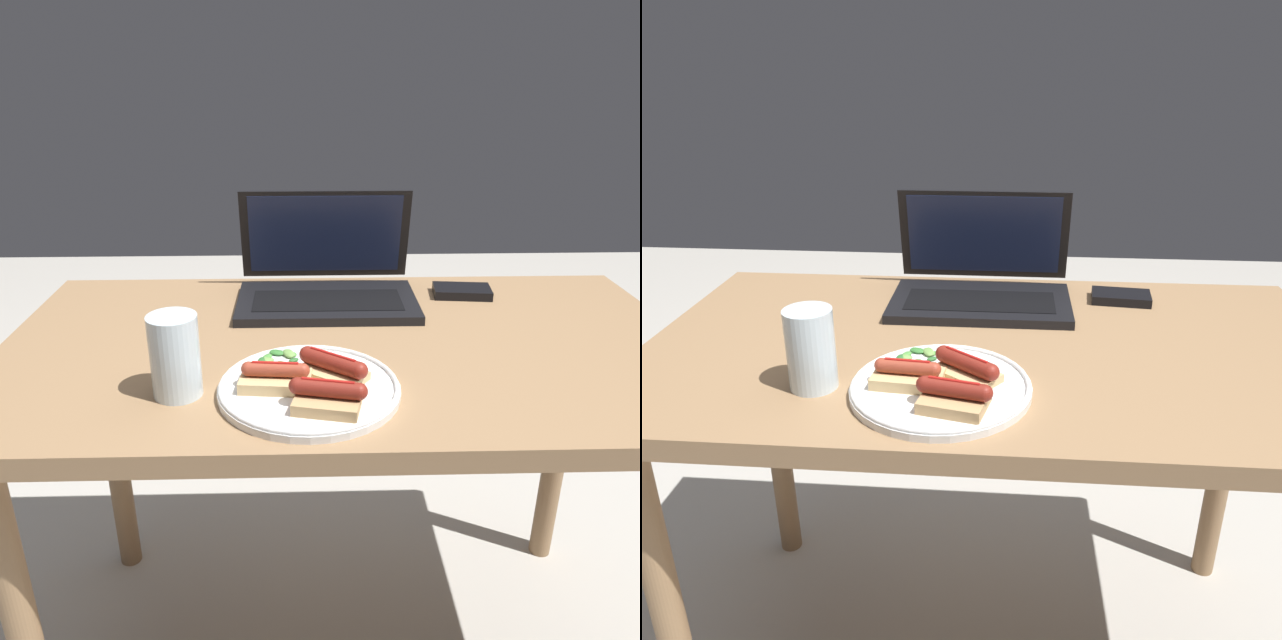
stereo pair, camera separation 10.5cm
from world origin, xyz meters
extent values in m
cube|color=#93704C|center=(0.00, 0.00, 0.73)|extent=(1.24, 0.69, 0.04)
cylinder|color=#93704C|center=(0.54, 0.27, 0.36)|extent=(0.05, 0.05, 0.71)
cylinder|color=#93704C|center=(-0.54, 0.27, 0.36)|extent=(0.05, 0.05, 0.71)
cylinder|color=#93704C|center=(-0.54, -0.27, 0.36)|extent=(0.05, 0.05, 0.71)
cube|color=black|center=(-0.03, 0.17, 0.76)|extent=(0.36, 0.21, 0.02)
cube|color=black|center=(-0.03, 0.15, 0.77)|extent=(0.30, 0.12, 0.00)
cube|color=black|center=(-0.03, 0.30, 0.87)|extent=(0.36, 0.05, 0.20)
cube|color=#192347|center=(-0.03, 0.29, 0.87)|extent=(0.33, 0.04, 0.17)
cylinder|color=white|center=(-0.08, -0.19, 0.76)|extent=(0.28, 0.28, 0.01)
torus|color=white|center=(-0.08, -0.19, 0.76)|extent=(0.27, 0.27, 0.01)
cube|color=tan|center=(-0.04, -0.16, 0.77)|extent=(0.12, 0.11, 0.01)
cylinder|color=maroon|center=(-0.04, -0.16, 0.79)|extent=(0.09, 0.08, 0.03)
sphere|color=maroon|center=(0.00, -0.19, 0.79)|extent=(0.03, 0.03, 0.03)
sphere|color=maroon|center=(-0.08, -0.13, 0.79)|extent=(0.03, 0.03, 0.03)
cylinder|color=red|center=(-0.04, -0.16, 0.80)|extent=(0.07, 0.05, 0.01)
cube|color=tan|center=(-0.13, -0.19, 0.77)|extent=(0.11, 0.07, 0.02)
cylinder|color=#9E3D28|center=(-0.13, -0.19, 0.79)|extent=(0.08, 0.03, 0.02)
sphere|color=#9E3D28|center=(-0.17, -0.18, 0.79)|extent=(0.02, 0.02, 0.02)
sphere|color=#9E3D28|center=(-0.08, -0.19, 0.79)|extent=(0.02, 0.02, 0.02)
cylinder|color=red|center=(-0.13, -0.19, 0.80)|extent=(0.07, 0.01, 0.01)
cube|color=tan|center=(-0.05, -0.25, 0.77)|extent=(0.11, 0.09, 0.02)
cylinder|color=maroon|center=(-0.05, -0.25, 0.79)|extent=(0.09, 0.04, 0.02)
sphere|color=maroon|center=(-0.09, -0.24, 0.79)|extent=(0.02, 0.02, 0.02)
sphere|color=maroon|center=(-0.01, -0.26, 0.79)|extent=(0.02, 0.02, 0.02)
cylinder|color=red|center=(-0.05, -0.25, 0.80)|extent=(0.07, 0.02, 0.00)
ellipsoid|color=#4C8E3D|center=(-0.10, -0.08, 0.76)|extent=(0.01, 0.02, 0.00)
ellipsoid|color=#4C8E3D|center=(-0.14, -0.09, 0.77)|extent=(0.02, 0.03, 0.01)
ellipsoid|color=#4C8E3D|center=(-0.12, -0.12, 0.76)|extent=(0.03, 0.03, 0.01)
ellipsoid|color=#2D662D|center=(-0.15, -0.11, 0.77)|extent=(0.02, 0.03, 0.01)
ellipsoid|color=#2D662D|center=(-0.10, -0.11, 0.76)|extent=(0.02, 0.02, 0.01)
ellipsoid|color=#387A33|center=(-0.13, -0.08, 0.77)|extent=(0.03, 0.03, 0.01)
ellipsoid|color=#709E4C|center=(-0.11, -0.08, 0.77)|extent=(0.03, 0.03, 0.01)
ellipsoid|color=#709E4C|center=(-0.14, -0.11, 0.77)|extent=(0.03, 0.02, 0.01)
cylinder|color=silver|center=(-0.27, -0.18, 0.81)|extent=(0.07, 0.07, 0.13)
cube|color=black|center=(0.26, 0.22, 0.76)|extent=(0.13, 0.08, 0.02)
camera|label=1|loc=(-0.08, -1.02, 1.22)|focal=35.00mm
camera|label=2|loc=(0.02, -1.01, 1.22)|focal=35.00mm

